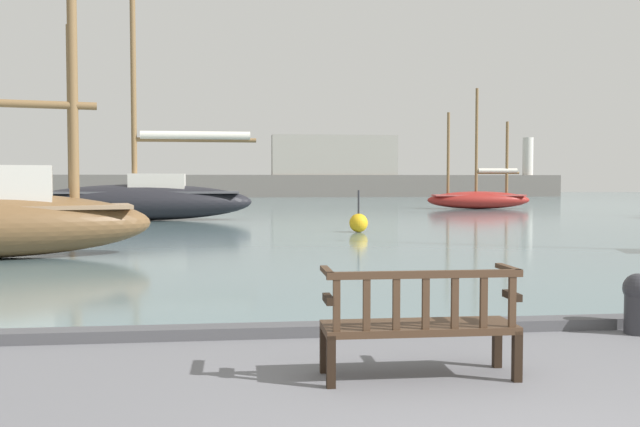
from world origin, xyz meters
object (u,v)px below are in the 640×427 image
object	(u,v)px
sailboat_centre_channel	(479,197)
mooring_bollard	(638,301)
park_bench	(420,322)
sailboat_outer_starboard	(142,197)
channel_buoy	(359,223)

from	to	relation	value
sailboat_centre_channel	mooring_bollard	bearing A→B (deg)	-106.46
park_bench	sailboat_centre_channel	xyz separation A→B (m)	(11.71, 31.67, 0.23)
sailboat_outer_starboard	channel_buoy	distance (m)	10.16
park_bench	sailboat_outer_starboard	size ratio (longest dim) A/B	0.16
sailboat_centre_channel	channel_buoy	size ratio (longest dim) A/B	5.17
park_bench	sailboat_centre_channel	bearing A→B (deg)	69.71
mooring_bollard	park_bench	bearing A→B (deg)	-153.37
channel_buoy	sailboat_outer_starboard	bearing A→B (deg)	135.47
mooring_bollard	channel_buoy	world-z (taller)	channel_buoy
park_bench	channel_buoy	xyz separation A→B (m)	(2.19, 15.29, -0.10)
mooring_bollard	channel_buoy	distance (m)	13.92
sailboat_outer_starboard	sailboat_centre_channel	bearing A→B (deg)	28.94
mooring_bollard	channel_buoy	bearing A→B (deg)	92.36
park_bench	mooring_bollard	xyz separation A→B (m)	(2.76, 1.38, -0.11)
sailboat_outer_starboard	mooring_bollard	distance (m)	22.43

